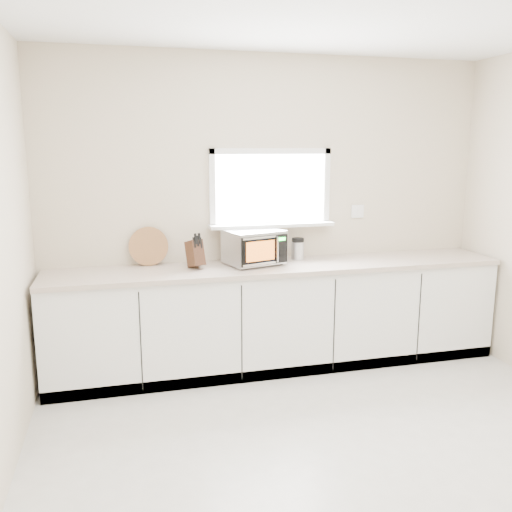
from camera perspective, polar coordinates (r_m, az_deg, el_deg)
name	(u,v)px	position (r m, az deg, el deg)	size (l,w,h in m)	color
ground	(360,474)	(3.53, 10.88, -21.64)	(4.00, 4.00, 0.00)	beige
back_wall	(270,209)	(4.87, 1.48, 4.95)	(4.00, 0.17, 2.70)	beige
cabinets	(279,318)	(4.78, 2.39, -6.50)	(3.92, 0.60, 0.88)	white
countertop	(279,267)	(4.65, 2.47, -1.15)	(3.92, 0.64, 0.04)	#C4B2A2
microwave	(254,247)	(4.62, -0.18, 1.00)	(0.54, 0.47, 0.30)	black
knife_block	(195,253)	(4.52, -6.43, 0.33)	(0.16, 0.23, 0.30)	#442818
cutting_board	(149,246)	(4.68, -11.25, 1.01)	(0.33, 0.33, 0.02)	#9F623D
coffee_grinder	(298,249)	(4.86, 4.42, 0.78)	(0.14, 0.14, 0.20)	#B8BBC0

